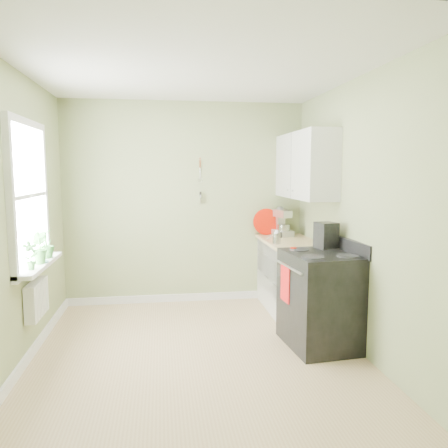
{
  "coord_description": "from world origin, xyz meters",
  "views": [
    {
      "loc": [
        -0.33,
        -4.08,
        1.79
      ],
      "look_at": [
        0.34,
        0.55,
        1.22
      ],
      "focal_mm": 35.0,
      "sensor_mm": 36.0,
      "label": 1
    }
  ],
  "objects": [
    {
      "name": "floor",
      "position": [
        0.0,
        0.0,
        -0.01
      ],
      "size": [
        3.2,
        3.6,
        0.02
      ],
      "primitive_type": "cube",
      "color": "tan",
      "rests_on": "ground"
    },
    {
      "name": "ceiling",
      "position": [
        0.0,
        0.0,
        2.71
      ],
      "size": [
        3.2,
        3.6,
        0.02
      ],
      "primitive_type": "cube",
      "color": "white",
      "rests_on": "wall_back"
    },
    {
      "name": "wall_back",
      "position": [
        0.0,
        1.81,
        1.35
      ],
      "size": [
        3.2,
        0.02,
        2.7
      ],
      "primitive_type": "cube",
      "color": "#9DA772",
      "rests_on": "floor"
    },
    {
      "name": "wall_left",
      "position": [
        -1.61,
        0.0,
        1.35
      ],
      "size": [
        0.02,
        3.6,
        2.7
      ],
      "primitive_type": "cube",
      "color": "#9DA772",
      "rests_on": "floor"
    },
    {
      "name": "wall_right",
      "position": [
        1.61,
        0.0,
        1.35
      ],
      "size": [
        0.02,
        3.6,
        2.7
      ],
      "primitive_type": "cube",
      "color": "#9DA772",
      "rests_on": "floor"
    },
    {
      "name": "base_cabinets",
      "position": [
        1.3,
        1.0,
        0.43
      ],
      "size": [
        0.6,
        1.6,
        0.87
      ],
      "primitive_type": "cube",
      "color": "white",
      "rests_on": "floor"
    },
    {
      "name": "countertop",
      "position": [
        1.29,
        1.0,
        0.89
      ],
      "size": [
        0.64,
        1.6,
        0.04
      ],
      "primitive_type": "cube",
      "color": "#D7B983",
      "rests_on": "base_cabinets"
    },
    {
      "name": "upper_cabinets",
      "position": [
        1.43,
        1.1,
        1.85
      ],
      "size": [
        0.35,
        1.4,
        0.8
      ],
      "primitive_type": "cube",
      "color": "white",
      "rests_on": "wall_right"
    },
    {
      "name": "window",
      "position": [
        -1.58,
        0.3,
        1.55
      ],
      "size": [
        0.06,
        1.14,
        1.44
      ],
      "color": "white",
      "rests_on": "wall_left"
    },
    {
      "name": "window_sill",
      "position": [
        -1.51,
        0.3,
        0.88
      ],
      "size": [
        0.18,
        1.14,
        0.04
      ],
      "primitive_type": "cube",
      "color": "white",
      "rests_on": "wall_left"
    },
    {
      "name": "radiator",
      "position": [
        -1.54,
        0.25,
        0.55
      ],
      "size": [
        0.12,
        0.5,
        0.35
      ],
      "primitive_type": "cube",
      "color": "white",
      "rests_on": "wall_left"
    },
    {
      "name": "wall_utensils",
      "position": [
        0.2,
        1.78,
        1.56
      ],
      "size": [
        0.02,
        0.14,
        0.58
      ],
      "color": "#D7B983",
      "rests_on": "wall_back"
    },
    {
      "name": "stove",
      "position": [
        1.28,
        0.05,
        0.49
      ],
      "size": [
        0.76,
        0.85,
        1.09
      ],
      "color": "black",
      "rests_on": "floor"
    },
    {
      "name": "stand_mixer",
      "position": [
        1.3,
        1.61,
        1.08
      ],
      "size": [
        0.26,
        0.35,
        0.39
      ],
      "color": "#B2B2B7",
      "rests_on": "countertop"
    },
    {
      "name": "kettle",
      "position": [
        1.05,
        0.98,
        1.0
      ],
      "size": [
        0.17,
        0.1,
        0.17
      ],
      "color": "silver",
      "rests_on": "countertop"
    },
    {
      "name": "coffee_maker",
      "position": [
        1.4,
        0.3,
        1.07
      ],
      "size": [
        0.23,
        0.24,
        0.33
      ],
      "color": "black",
      "rests_on": "countertop"
    },
    {
      "name": "red_tray",
      "position": [
        1.1,
        1.72,
        1.09
      ],
      "size": [
        0.36,
        0.06,
        0.36
      ],
      "primitive_type": "cylinder",
      "rotation": [
        1.45,
        0.0,
        -0.01
      ],
      "color": "#B51203",
      "rests_on": "countertop"
    },
    {
      "name": "jar",
      "position": [
        1.05,
        0.3,
        0.95
      ],
      "size": [
        0.07,
        0.07,
        0.07
      ],
      "color": "#A59F89",
      "rests_on": "countertop"
    },
    {
      "name": "plant_a",
      "position": [
        -1.5,
        -0.02,
        1.03
      ],
      "size": [
        0.17,
        0.16,
        0.26
      ],
      "primitive_type": "imported",
      "rotation": [
        0.0,
        0.0,
        0.64
      ],
      "color": "#377832",
      "rests_on": "window_sill"
    },
    {
      "name": "plant_b",
      "position": [
        -1.5,
        0.26,
        1.05
      ],
      "size": [
        0.22,
        0.22,
        0.31
      ],
      "primitive_type": "imported",
      "rotation": [
        0.0,
        0.0,
        2.33
      ],
      "color": "#377832",
      "rests_on": "window_sill"
    },
    {
      "name": "plant_c",
      "position": [
        -1.5,
        0.53,
        1.05
      ],
      "size": [
        0.18,
        0.18,
        0.29
      ],
      "primitive_type": "imported",
      "rotation": [
        0.0,
        0.0,
        4.78
      ],
      "color": "#377832",
      "rests_on": "window_sill"
    }
  ]
}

